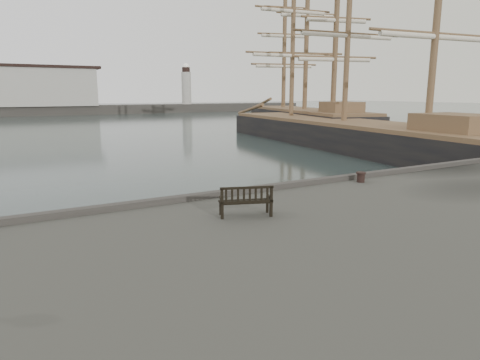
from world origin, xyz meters
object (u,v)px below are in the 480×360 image
object	(u,v)px
bollard_right	(361,177)
tall_ship_main	(343,139)
bench	(246,206)
tall_ship_far	(304,124)

from	to	relation	value
bollard_right	tall_ship_main	world-z (taller)	tall_ship_main
bench	tall_ship_far	size ratio (longest dim) A/B	0.05
bench	tall_ship_main	world-z (taller)	tall_ship_main
bollard_right	tall_ship_main	bearing A→B (deg)	48.54
bench	bollard_right	distance (m)	6.22
bench	tall_ship_far	world-z (taller)	tall_ship_far
tall_ship_main	bollard_right	bearing A→B (deg)	-124.73
tall_ship_far	bollard_right	bearing A→B (deg)	-109.61
bench	tall_ship_far	distance (m)	45.86
bollard_right	tall_ship_far	xyz separation A→B (m)	(23.45, 33.43, -0.93)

